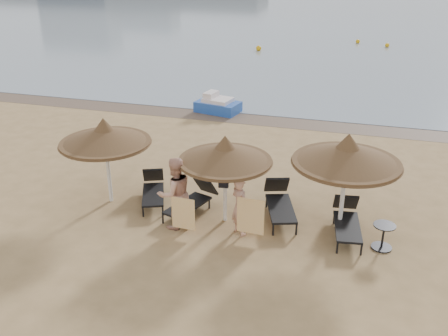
# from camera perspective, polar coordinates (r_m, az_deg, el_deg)

# --- Properties ---
(ground) EXTENTS (160.00, 160.00, 0.00)m
(ground) POSITION_cam_1_polar(r_m,az_deg,el_deg) (13.88, 0.04, -6.96)
(ground) COLOR #A68454
(ground) RESTS_ON ground
(wet_sand_strip) EXTENTS (200.00, 1.60, 0.01)m
(wet_sand_strip) POSITION_cam_1_polar(r_m,az_deg,el_deg) (22.25, 6.65, 5.30)
(wet_sand_strip) COLOR brown
(wet_sand_strip) RESTS_ON ground
(palapa_left) EXTENTS (2.69, 2.69, 2.66)m
(palapa_left) POSITION_cam_1_polar(r_m,az_deg,el_deg) (14.84, -13.47, 3.59)
(palapa_left) COLOR white
(palapa_left) RESTS_ON ground
(palapa_center) EXTENTS (2.59, 2.59, 2.57)m
(palapa_center) POSITION_cam_1_polar(r_m,az_deg,el_deg) (13.37, 0.13, 1.62)
(palapa_center) COLOR white
(palapa_center) RESTS_ON ground
(palapa_right) EXTENTS (2.86, 2.86, 2.83)m
(palapa_right) POSITION_cam_1_polar(r_m,az_deg,el_deg) (13.17, 13.89, 1.48)
(palapa_right) COLOR white
(palapa_right) RESTS_ON ground
(lounger_far_left) EXTENTS (1.28, 1.97, 0.84)m
(lounger_far_left) POSITION_cam_1_polar(r_m,az_deg,el_deg) (15.34, -8.10, -2.37)
(lounger_far_left) COLOR black
(lounger_far_left) RESTS_ON ground
(lounger_near_left) EXTENTS (1.20, 2.00, 0.85)m
(lounger_near_left) POSITION_cam_1_polar(r_m,az_deg,el_deg) (14.57, -3.56, -3.64)
(lounger_near_left) COLOR black
(lounger_near_left) RESTS_ON ground
(lounger_near_right) EXTENTS (1.29, 2.20, 0.93)m
(lounger_near_right) POSITION_cam_1_polar(r_m,az_deg,el_deg) (14.46, 6.36, -3.83)
(lounger_near_right) COLOR black
(lounger_near_right) RESTS_ON ground
(lounger_far_right) EXTENTS (0.91, 2.04, 0.88)m
(lounger_far_right) POSITION_cam_1_polar(r_m,az_deg,el_deg) (13.92, 13.87, -5.74)
(lounger_far_right) COLOR black
(lounger_far_right) RESTS_ON ground
(side_table) EXTENTS (0.57, 0.57, 0.69)m
(side_table) POSITION_cam_1_polar(r_m,az_deg,el_deg) (13.54, 17.70, -7.54)
(side_table) COLOR black
(side_table) RESTS_ON ground
(person_left) EXTENTS (1.29, 1.28, 2.39)m
(person_left) POSITION_cam_1_polar(r_m,az_deg,el_deg) (13.49, -5.64, -2.27)
(person_left) COLOR tan
(person_left) RESTS_ON ground
(person_right) EXTENTS (1.05, 1.00, 1.92)m
(person_right) POSITION_cam_1_polar(r_m,az_deg,el_deg) (13.23, 1.83, -3.87)
(person_right) COLOR tan
(person_right) RESTS_ON ground
(towel_left) EXTENTS (0.67, 0.06, 0.94)m
(towel_left) POSITION_cam_1_polar(r_m,az_deg,el_deg) (13.34, -4.68, -5.22)
(towel_left) COLOR orange
(towel_left) RESTS_ON ground
(towel_right) EXTENTS (0.74, 0.05, 1.03)m
(towel_right) POSITION_cam_1_polar(r_m,az_deg,el_deg) (13.06, 3.04, -5.53)
(towel_right) COLOR orange
(towel_right) RESTS_ON ground
(bag_patterned) EXTENTS (0.35, 0.13, 0.44)m
(bag_patterned) POSITION_cam_1_polar(r_m,az_deg,el_deg) (13.78, 0.33, -0.45)
(bag_patterned) COLOR white
(bag_patterned) RESTS_ON ground
(bag_dark) EXTENTS (0.28, 0.12, 0.39)m
(bag_dark) POSITION_cam_1_polar(r_m,az_deg,el_deg) (13.53, -0.06, -1.50)
(bag_dark) COLOR black
(bag_dark) RESTS_ON ground
(pedal_boat) EXTENTS (2.18, 1.57, 0.92)m
(pedal_boat) POSITION_cam_1_polar(r_m,az_deg,el_deg) (23.33, -0.76, 7.23)
(pedal_boat) COLOR #2451B3
(pedal_boat) RESTS_ON ground
(buoy_left) EXTENTS (0.39, 0.39, 0.39)m
(buoy_left) POSITION_cam_1_polar(r_m,az_deg,el_deg) (37.39, 3.98, 13.49)
(buoy_left) COLOR #F3AA0B
(buoy_left) RESTS_ON ground
(buoy_mid) EXTENTS (0.32, 0.32, 0.32)m
(buoy_mid) POSITION_cam_1_polar(r_m,az_deg,el_deg) (40.57, 18.16, 13.19)
(buoy_mid) COLOR #F3AA0B
(buoy_mid) RESTS_ON ground
(buoy_extra) EXTENTS (0.32, 0.32, 0.32)m
(buoy_extra) POSITION_cam_1_polar(r_m,az_deg,el_deg) (41.57, 15.04, 13.80)
(buoy_extra) COLOR #F3AA0B
(buoy_extra) RESTS_ON ground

